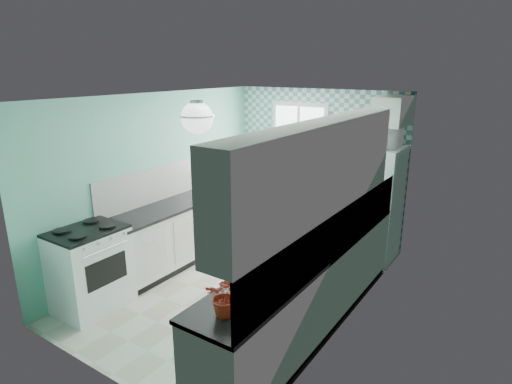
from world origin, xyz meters
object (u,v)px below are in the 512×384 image
Objects in this scene: fridge at (372,203)px; fruit_bowl at (240,300)px; stove at (90,268)px; microwave at (378,135)px; sink at (347,225)px; ceiling_light at (197,117)px; potted_plant at (226,296)px.

fruit_bowl is (0.09, -3.52, 0.12)m from fridge.
fridge reaches higher than stove.
fridge is at bearing 55.96° from microwave.
ceiling_light is at bearing -133.80° from sink.
fridge is 5.10× the size of potted_plant.
fruit_bowl is 3.64m from microwave.
sink is 2.28m from fruit_bowl.
stove is 1.88× the size of sink.
sink reaches higher than potted_plant.
ceiling_light is 2.27m from stove.
ceiling_light is 1.03× the size of potted_plant.
stove is 3.24× the size of fruit_bowl.
fridge is 1.25m from sink.
stove is at bearing 170.30° from potted_plant.
ceiling_light reaches higher than fridge.
potted_plant is at bearing -86.92° from fridge.
ceiling_light is 1.14× the size of fruit_bowl.
ceiling_light is 3.20m from fridge.
fridge is at bearing 91.39° from potted_plant.
ceiling_light is 0.66× the size of sink.
fruit_bowl is at bearing -4.53° from stove.
microwave is (0.00, 0.00, 1.03)m from fridge.
stove is 1.61× the size of microwave.
potted_plant is 0.54× the size of microwave.
potted_plant is 3.79m from microwave.
sink is at bearing 41.40° from stove.
potted_plant is (0.00, -0.19, 0.13)m from fruit_bowl.
microwave is at bearing 55.83° from stove.
potted_plant reaches higher than stove.
potted_plant is at bearing -92.72° from sink.
fridge reaches higher than sink.
stove is 2.45m from fruit_bowl.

